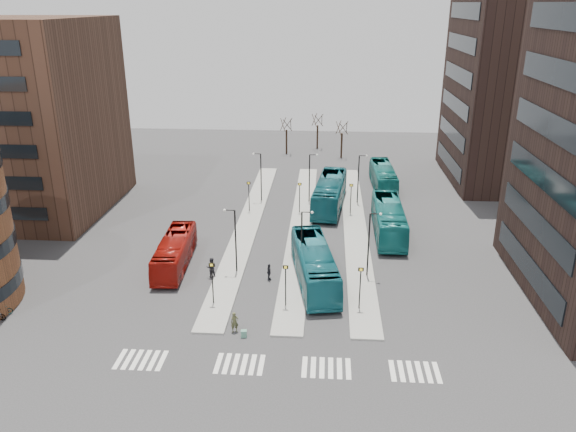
# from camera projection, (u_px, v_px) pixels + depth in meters

# --- Properties ---
(ground) EXTENTS (160.00, 160.00, 0.00)m
(ground) POSITION_uv_depth(u_px,v_px,m) (246.00, 403.00, 35.08)
(ground) COLOR #2C2C2F
(ground) RESTS_ON ground
(island_left) EXTENTS (2.50, 45.00, 0.15)m
(island_left) POSITION_uv_depth(u_px,v_px,m) (248.00, 224.00, 63.28)
(island_left) COLOR gray
(island_left) RESTS_ON ground
(island_mid) EXTENTS (2.50, 45.00, 0.15)m
(island_mid) POSITION_uv_depth(u_px,v_px,m) (301.00, 225.00, 62.88)
(island_mid) COLOR gray
(island_mid) RESTS_ON ground
(island_right) EXTENTS (2.50, 45.00, 0.15)m
(island_right) POSITION_uv_depth(u_px,v_px,m) (355.00, 227.00, 62.49)
(island_right) COLOR gray
(island_right) RESTS_ON ground
(suitcase) EXTENTS (0.48, 0.40, 0.55)m
(suitcase) POSITION_uv_depth(u_px,v_px,m) (244.00, 334.00, 41.95)
(suitcase) COLOR #1C479D
(suitcase) RESTS_ON ground
(red_bus) EXTENTS (3.04, 10.59, 2.91)m
(red_bus) POSITION_uv_depth(u_px,v_px,m) (175.00, 252.00, 52.92)
(red_bus) COLOR maroon
(red_bus) RESTS_ON ground
(teal_bus_a) EXTENTS (4.92, 12.60, 3.42)m
(teal_bus_a) POSITION_uv_depth(u_px,v_px,m) (314.00, 264.00, 49.75)
(teal_bus_a) COLOR #16626F
(teal_bus_a) RESTS_ON ground
(teal_bus_b) EXTENTS (4.43, 13.31, 3.64)m
(teal_bus_b) POSITION_uv_depth(u_px,v_px,m) (330.00, 193.00, 68.10)
(teal_bus_b) COLOR #135863
(teal_bus_b) RESTS_ON ground
(teal_bus_c) EXTENTS (3.03, 12.48, 3.47)m
(teal_bus_c) POSITION_uv_depth(u_px,v_px,m) (389.00, 219.00, 60.15)
(teal_bus_c) COLOR #167171
(teal_bus_c) RESTS_ON ground
(teal_bus_d) EXTENTS (3.01, 11.35, 3.14)m
(teal_bus_d) POSITION_uv_depth(u_px,v_px,m) (383.00, 177.00, 75.22)
(teal_bus_d) COLOR #16706D
(teal_bus_d) RESTS_ON ground
(traveller) EXTENTS (0.69, 0.55, 1.64)m
(traveller) POSITION_uv_depth(u_px,v_px,m) (235.00, 322.00, 42.42)
(traveller) COLOR #45462A
(traveller) RESTS_ON ground
(commuter_a) EXTENTS (0.96, 0.77, 1.89)m
(commuter_a) POSITION_uv_depth(u_px,v_px,m) (211.00, 268.00, 50.89)
(commuter_a) COLOR black
(commuter_a) RESTS_ON ground
(commuter_b) EXTENTS (0.66, 0.97, 1.53)m
(commuter_b) POSITION_uv_depth(u_px,v_px,m) (269.00, 272.00, 50.46)
(commuter_b) COLOR black
(commuter_b) RESTS_ON ground
(commuter_c) EXTENTS (0.75, 1.17, 1.71)m
(commuter_c) POSITION_uv_depth(u_px,v_px,m) (318.00, 287.00, 47.58)
(commuter_c) COLOR black
(commuter_c) RESTS_ON ground
(bicycle_far) EXTENTS (1.75, 1.17, 0.87)m
(bicycle_far) POSITION_uv_depth(u_px,v_px,m) (1.00, 310.00, 44.80)
(bicycle_far) COLOR gray
(bicycle_far) RESTS_ON ground
(crosswalk_stripes) EXTENTS (22.35, 2.40, 0.01)m
(crosswalk_stripes) POSITION_uv_depth(u_px,v_px,m) (279.00, 366.00, 38.69)
(crosswalk_stripes) COLOR silver
(crosswalk_stripes) RESTS_ON ground
(tower_far) EXTENTS (20.12, 20.00, 30.00)m
(tower_far) POSITION_uv_depth(u_px,v_px,m) (535.00, 71.00, 74.23)
(tower_far) COLOR black
(tower_far) RESTS_ON ground
(sign_poles) EXTENTS (12.45, 22.12, 3.65)m
(sign_poles) POSITION_uv_depth(u_px,v_px,m) (294.00, 230.00, 55.55)
(sign_poles) COLOR black
(sign_poles) RESTS_ON ground
(lamp_posts) EXTENTS (14.04, 20.24, 6.12)m
(lamp_posts) POSITION_uv_depth(u_px,v_px,m) (306.00, 202.00, 59.73)
(lamp_posts) COLOR black
(lamp_posts) RESTS_ON ground
(bare_trees) EXTENTS (10.97, 8.14, 5.90)m
(bare_trees) POSITION_uv_depth(u_px,v_px,m) (315.00, 137.00, 92.35)
(bare_trees) COLOR black
(bare_trees) RESTS_ON ground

